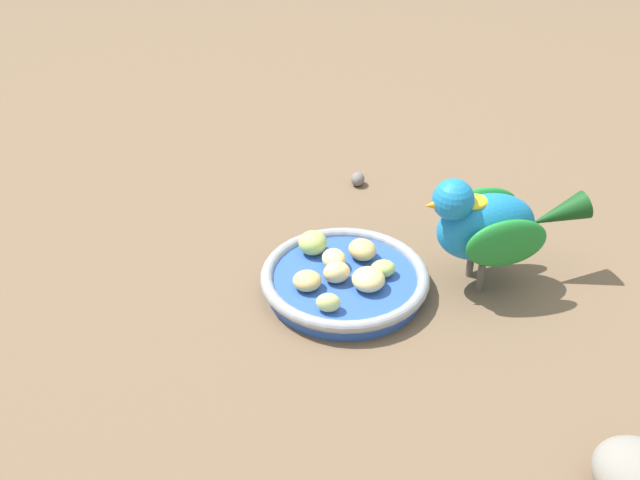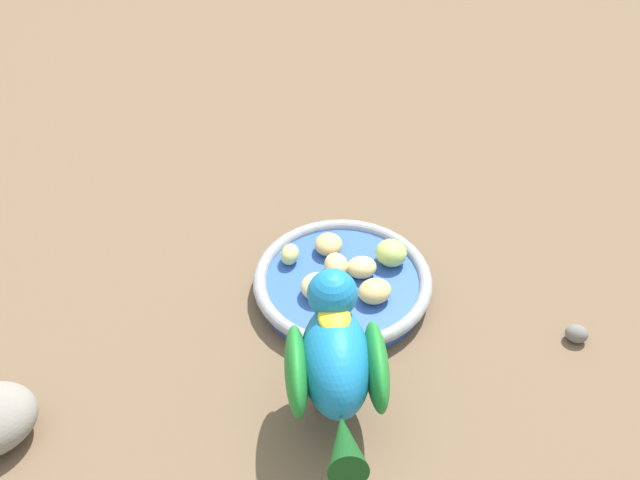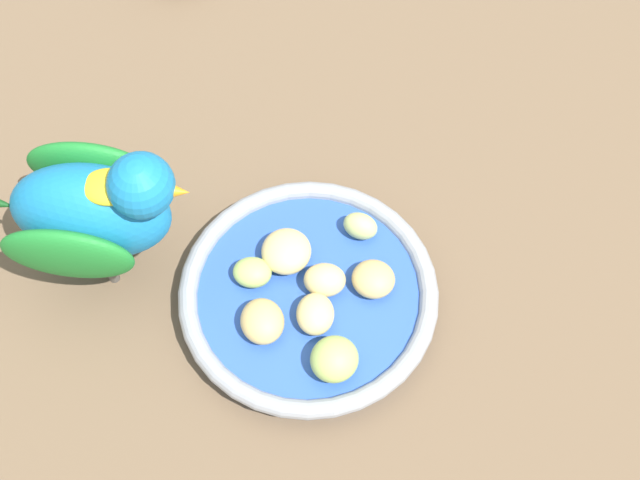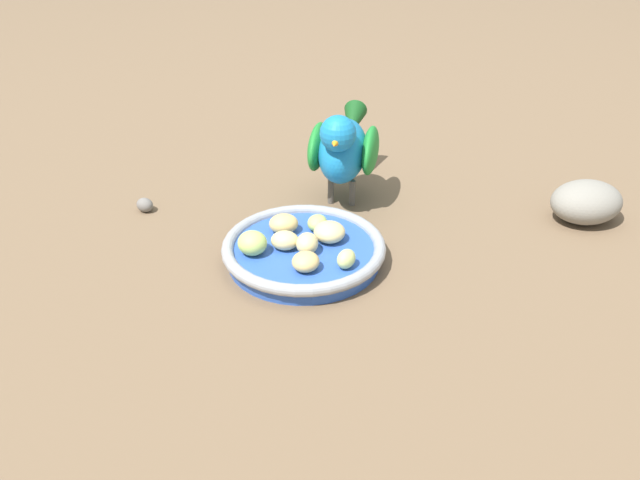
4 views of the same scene
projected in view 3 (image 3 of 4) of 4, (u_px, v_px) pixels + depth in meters
ground_plane at (322, 321)px, 0.66m from camera, size 4.00×4.00×0.00m
feeding_bowl at (309, 297)px, 0.66m from camera, size 0.18×0.18×0.03m
apple_piece_0 at (325, 280)px, 0.64m from camera, size 0.04×0.04×0.02m
apple_piece_1 at (262, 321)px, 0.63m from camera, size 0.04×0.05×0.02m
apple_piece_2 at (313, 312)px, 0.63m from camera, size 0.04×0.04×0.02m
apple_piece_3 at (373, 279)px, 0.65m from camera, size 0.04×0.04×0.02m
apple_piece_4 at (252, 272)px, 0.65m from camera, size 0.03×0.03×0.02m
apple_piece_5 at (334, 359)px, 0.61m from camera, size 0.04×0.04×0.03m
apple_piece_6 at (360, 226)px, 0.67m from camera, size 0.02×0.03×0.02m
apple_piece_7 at (286, 251)px, 0.66m from camera, size 0.04×0.04×0.02m
parrot at (84, 207)px, 0.62m from camera, size 0.13×0.18×0.13m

